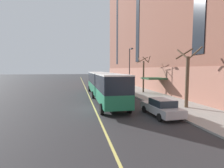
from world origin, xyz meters
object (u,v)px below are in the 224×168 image
object	(u,v)px
parked_car_silver_0	(161,107)
parked_car_green_3	(107,83)
parked_car_champagne_2	(122,90)
street_tree_mid_block	(187,77)
city_bus	(102,84)
street_tree_far_uptown	(144,73)
street_lamp	(130,66)

from	to	relation	value
parked_car_silver_0	parked_car_green_3	bearing A→B (deg)	90.16
parked_car_champagne_2	street_tree_mid_block	xyz separation A→B (m)	(4.03, -11.04, 2.51)
parked_car_silver_0	street_tree_mid_block	distance (m)	5.17
parked_car_silver_0	parked_car_champagne_2	size ratio (longest dim) A/B	1.08
city_bus	parked_car_green_3	world-z (taller)	city_bus
street_tree_mid_block	street_tree_far_uptown	world-z (taller)	street_tree_mid_block
street_tree_far_uptown	street_lamp	xyz separation A→B (m)	(-2.17, 0.87, 1.25)
parked_car_green_3	street_tree_mid_block	xyz separation A→B (m)	(4.01, -24.76, 2.51)
parked_car_champagne_2	street_tree_mid_block	world-z (taller)	street_tree_mid_block
street_tree_mid_block	street_tree_far_uptown	size ratio (longest dim) A/B	1.02
parked_car_champagne_2	street_lamp	world-z (taller)	street_lamp
parked_car_champagne_2	street_tree_far_uptown	world-z (taller)	street_tree_far_uptown
parked_car_champagne_2	street_lamp	bearing A→B (deg)	43.84
parked_car_champagne_2	street_tree_mid_block	size ratio (longest dim) A/B	0.72
city_bus	parked_car_silver_0	xyz separation A→B (m)	(3.71, -10.11, -1.30)
street_lamp	parked_car_silver_0	bearing A→B (deg)	-96.67
parked_car_silver_0	street_tree_mid_block	bearing A→B (deg)	29.48
parked_car_silver_0	street_tree_mid_block	xyz separation A→B (m)	(3.93, 2.22, 2.51)
parked_car_champagne_2	street_lamp	distance (m)	4.66
city_bus	street_tree_far_uptown	size ratio (longest dim) A/B	3.34
parked_car_silver_0	street_tree_far_uptown	world-z (taller)	street_tree_far_uptown
city_bus	street_tree_mid_block	distance (m)	11.05
parked_car_green_3	street_lamp	size ratio (longest dim) A/B	0.62
city_bus	parked_car_green_3	xyz separation A→B (m)	(3.64, 16.87, -1.30)
parked_car_silver_0	parked_car_champagne_2	bearing A→B (deg)	90.41
street_tree_far_uptown	street_lamp	size ratio (longest dim) A/B	0.81
parked_car_champagne_2	parked_car_green_3	world-z (taller)	same
street_lamp	parked_car_green_3	bearing A→B (deg)	98.74
parked_car_green_3	parked_car_silver_0	bearing A→B (deg)	-89.84
city_bus	parked_car_champagne_2	xyz separation A→B (m)	(3.62, 3.15, -1.30)
street_tree_mid_block	street_tree_far_uptown	distance (m)	11.95
parked_car_champagne_2	street_tree_far_uptown	size ratio (longest dim) A/B	0.73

